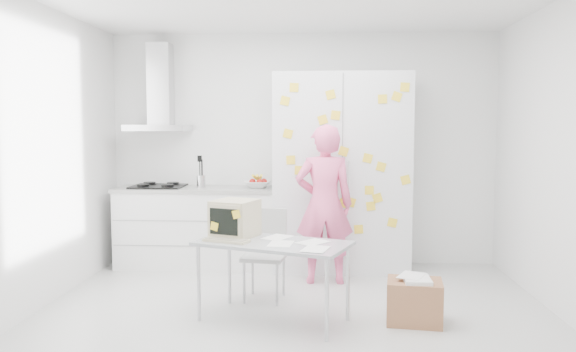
# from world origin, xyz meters

# --- Properties ---
(floor) EXTENTS (4.50, 4.00, 0.02)m
(floor) POSITION_xyz_m (0.00, 0.00, -0.01)
(floor) COLOR silver
(floor) RESTS_ON ground
(walls) EXTENTS (4.52, 4.01, 2.70)m
(walls) POSITION_xyz_m (0.00, 0.72, 1.35)
(walls) COLOR white
(walls) RESTS_ON ground
(counter_run) EXTENTS (1.84, 0.63, 1.28)m
(counter_run) POSITION_xyz_m (-1.20, 1.70, 0.47)
(counter_run) COLOR white
(counter_run) RESTS_ON ground
(range_hood) EXTENTS (0.70, 0.48, 1.01)m
(range_hood) POSITION_xyz_m (-1.65, 1.84, 1.96)
(range_hood) COLOR silver
(range_hood) RESTS_ON walls
(tall_cabinet) EXTENTS (1.50, 0.68, 2.20)m
(tall_cabinet) POSITION_xyz_m (0.45, 1.67, 1.10)
(tall_cabinet) COLOR silver
(tall_cabinet) RESTS_ON ground
(person) EXTENTS (0.62, 0.43, 1.64)m
(person) POSITION_xyz_m (0.26, 1.10, 0.82)
(person) COLOR pink
(person) RESTS_ON ground
(desk) EXTENTS (1.37, 1.01, 0.98)m
(desk) POSITION_xyz_m (-0.39, 0.04, 0.75)
(desk) COLOR #A4A9AE
(desk) RESTS_ON ground
(chair) EXTENTS (0.42, 0.42, 0.84)m
(chair) POSITION_xyz_m (-0.29, 0.55, 0.47)
(chair) COLOR #ADADAB
(chair) RESTS_ON ground
(cardboard_box) EXTENTS (0.49, 0.41, 0.39)m
(cardboard_box) POSITION_xyz_m (1.00, -0.06, 0.18)
(cardboard_box) COLOR #9B6743
(cardboard_box) RESTS_ON ground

